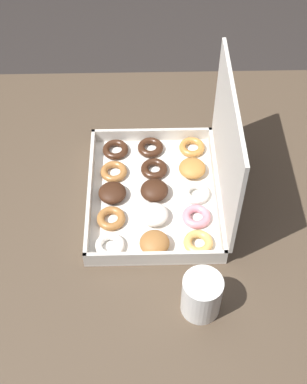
% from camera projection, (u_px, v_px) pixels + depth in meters
% --- Properties ---
extents(ground_plane, '(8.00, 8.00, 0.00)m').
position_uv_depth(ground_plane, '(144.00, 334.00, 1.83)').
color(ground_plane, '#2D2826').
extents(dining_table, '(0.91, 0.97, 0.76)m').
position_uv_depth(dining_table, '(140.00, 223.00, 1.33)').
color(dining_table, '#4C3D2D').
rests_on(dining_table, ground_plane).
extents(donut_box, '(0.37, 0.31, 0.30)m').
position_uv_depth(donut_box, '(170.00, 183.00, 1.20)').
color(donut_box, silver).
rests_on(donut_box, dining_table).
extents(coffee_mug, '(0.08, 0.08, 0.10)m').
position_uv_depth(coffee_mug, '(202.00, 295.00, 1.02)').
color(coffee_mug, white).
rests_on(coffee_mug, dining_table).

